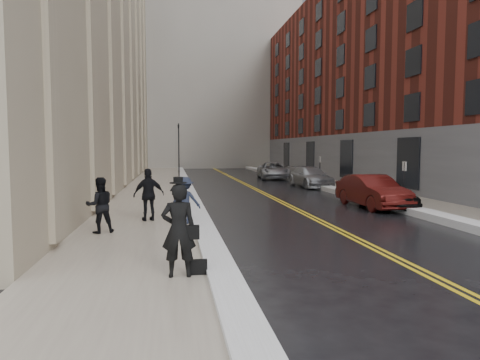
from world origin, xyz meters
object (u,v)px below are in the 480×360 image
object	(u,v)px
car_maroon	(372,191)
pedestrian_a	(100,205)
car_silver_near	(310,177)
car_silver_far	(273,171)
car_black	(386,194)
pedestrian_b	(185,200)
pedestrian_c	(149,195)
pedestrian_main	(179,230)

from	to	relation	value
car_maroon	pedestrian_a	bearing A→B (deg)	-159.52
car_silver_near	car_silver_far	size ratio (longest dim) A/B	0.93
car_black	car_silver_far	size ratio (longest dim) A/B	0.74
pedestrian_b	car_black	bearing A→B (deg)	-146.74
car_silver_near	pedestrian_c	bearing A→B (deg)	-131.81
car_black	pedestrian_a	distance (m)	13.24
car_silver_near	pedestrian_b	xyz separation A→B (m)	(-9.60, -14.69, 0.25)
car_maroon	pedestrian_a	distance (m)	12.91
car_silver_near	pedestrian_main	bearing A→B (deg)	-118.80
car_black	car_maroon	bearing A→B (deg)	141.54
car_silver_near	pedestrian_b	distance (m)	17.55
pedestrian_main	pedestrian_b	distance (m)	6.48
car_maroon	pedestrian_c	size ratio (longest dim) A/B	2.44
pedestrian_main	pedestrian_c	xyz separation A→B (m)	(-0.99, 7.25, -0.02)
pedestrian_main	pedestrian_b	world-z (taller)	pedestrian_main
car_silver_near	pedestrian_a	world-z (taller)	pedestrian_a
car_silver_far	pedestrian_b	world-z (taller)	pedestrian_b
car_maroon	pedestrian_main	distance (m)	13.92
pedestrian_main	pedestrian_a	distance (m)	5.70
car_silver_far	pedestrian_c	size ratio (longest dim) A/B	2.82
car_black	pedestrian_c	xyz separation A→B (m)	(-10.93, -2.58, 0.44)
car_black	pedestrian_b	xyz separation A→B (m)	(-9.60, -3.36, 0.30)
pedestrian_a	pedestrian_b	size ratio (longest dim) A/B	1.06
car_maroon	pedestrian_c	world-z (taller)	pedestrian_c
pedestrian_a	pedestrian_main	bearing A→B (deg)	97.20
car_silver_far	pedestrian_a	size ratio (longest dim) A/B	3.09
pedestrian_main	pedestrian_c	world-z (taller)	pedestrian_main
car_black	car_silver_near	bearing A→B (deg)	90.38
car_maroon	car_silver_far	world-z (taller)	car_maroon
car_maroon	pedestrian_b	world-z (taller)	pedestrian_b
car_maroon	car_silver_far	size ratio (longest dim) A/B	0.87
pedestrian_main	car_black	bearing A→B (deg)	-134.17
pedestrian_c	pedestrian_b	bearing A→B (deg)	133.29
car_silver_near	car_silver_far	distance (m)	8.50
car_black	pedestrian_b	size ratio (longest dim) A/B	2.42
car_maroon	car_silver_far	xyz separation A→B (m)	(-0.25, 19.39, -0.02)
pedestrian_main	pedestrian_a	bearing A→B (deg)	-63.53
pedestrian_b	car_silver_near	bearing A→B (deg)	-109.18
car_silver_near	pedestrian_b	world-z (taller)	pedestrian_b
car_maroon	pedestrian_b	distance (m)	9.84
car_silver_near	car_silver_far	bearing A→B (deg)	91.49
car_maroon	pedestrian_b	size ratio (longest dim) A/B	2.85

